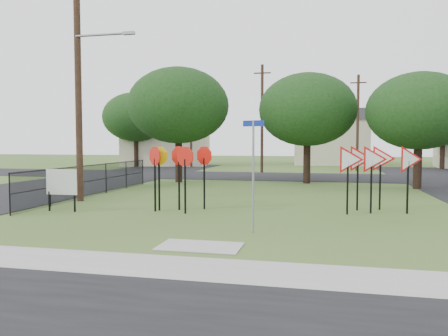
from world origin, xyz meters
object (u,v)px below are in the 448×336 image
at_px(stop_sign_cluster, 177,162).
at_px(info_board, 62,183).
at_px(yield_sign_cluster, 373,162).
at_px(street_name_sign, 253,169).

height_order(stop_sign_cluster, info_board, stop_sign_cluster).
height_order(stop_sign_cluster, yield_sign_cluster, yield_sign_cluster).
bearing_deg(stop_sign_cluster, street_name_sign, -45.39).
xyz_separation_m(stop_sign_cluster, info_board, (-4.02, -1.23, -0.76)).
bearing_deg(stop_sign_cluster, yield_sign_cluster, 8.29).
distance_m(street_name_sign, info_board, 7.77).
relative_size(stop_sign_cluster, yield_sign_cluster, 0.77).
height_order(street_name_sign, yield_sign_cluster, street_name_sign).
xyz_separation_m(stop_sign_cluster, yield_sign_cluster, (7.08, 1.03, 0.03)).
bearing_deg(yield_sign_cluster, street_name_sign, -129.49).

